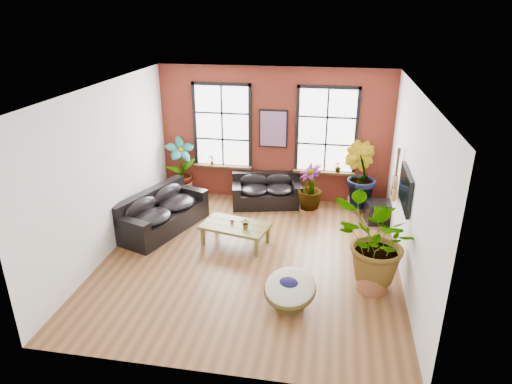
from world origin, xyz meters
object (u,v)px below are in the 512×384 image
coffee_table (235,227)px  papasan_chair (290,289)px  sofa_back (266,191)px  sofa_left (161,213)px

coffee_table → papasan_chair: 2.50m
sofa_back → papasan_chair: 4.42m
sofa_left → coffee_table: (1.87, -0.40, -0.01)m
sofa_left → coffee_table: bearing=-82.6°
coffee_table → papasan_chair: (1.41, -2.06, -0.05)m
sofa_back → coffee_table: sofa_back is taller
sofa_left → coffee_table: 1.91m
sofa_back → papasan_chair: sofa_back is taller
sofa_back → coffee_table: 2.26m
sofa_left → sofa_back: bearing=-30.9°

